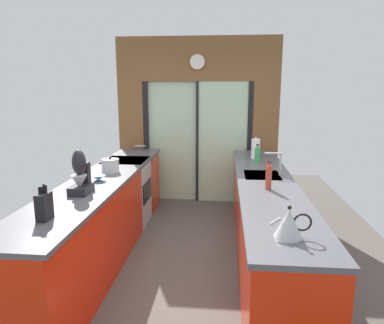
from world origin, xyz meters
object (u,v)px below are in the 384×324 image
object	(u,v)px
mixing_bowl_far	(140,148)
soap_bottle_near	(269,177)
paper_towel_roll	(256,149)
mixing_bowl_near	(98,178)
soap_bottle_far	(257,155)
stock_pot	(110,165)
knife_block	(44,206)
oven_range	(127,192)
stand_mixer	(80,177)
kettle	(289,223)

from	to	relation	value
mixing_bowl_far	soap_bottle_near	xyz separation A→B (m)	(1.78, -2.07, 0.08)
soap_bottle_near	paper_towel_roll	distance (m)	1.58
mixing_bowl_near	soap_bottle_far	distance (m)	2.11
stock_pot	paper_towel_roll	xyz separation A→B (m)	(1.78, 1.00, 0.06)
mixing_bowl_far	paper_towel_roll	distance (m)	1.85
mixing_bowl_far	soap_bottle_far	size ratio (longest dim) A/B	0.83
soap_bottle_far	mixing_bowl_far	bearing A→B (deg)	156.18
mixing_bowl_near	mixing_bowl_far	distance (m)	1.91
mixing_bowl_far	knife_block	xyz separation A→B (m)	(0.00, -3.07, 0.07)
mixing_bowl_far	soap_bottle_near	bearing A→B (deg)	-49.30
oven_range	paper_towel_roll	bearing A→B (deg)	8.96
soap_bottle_near	stand_mixer	bearing A→B (deg)	-170.47
knife_block	soap_bottle_far	bearing A→B (deg)	52.04
mixing_bowl_far	mixing_bowl_near	bearing A→B (deg)	-90.00
mixing_bowl_near	stand_mixer	xyz separation A→B (m)	(0.00, -0.46, 0.13)
stand_mixer	mixing_bowl_far	bearing A→B (deg)	90.00
soap_bottle_near	kettle	bearing A→B (deg)	-89.89
stand_mixer	soap_bottle_near	size ratio (longest dim) A/B	1.47
oven_range	stand_mixer	distance (m)	1.71
kettle	oven_range	bearing A→B (deg)	126.32
oven_range	mixing_bowl_far	xyz separation A→B (m)	(0.02, 0.78, 0.50)
oven_range	knife_block	size ratio (longest dim) A/B	3.26
stand_mixer	paper_towel_roll	distance (m)	2.59
mixing_bowl_far	kettle	xyz separation A→B (m)	(1.78, -3.22, 0.06)
paper_towel_roll	soap_bottle_far	bearing A→B (deg)	-90.00
mixing_bowl_near	stand_mixer	world-z (taller)	stand_mixer
soap_bottle_near	soap_bottle_far	distance (m)	1.28
stock_pot	soap_bottle_far	bearing A→B (deg)	21.57
stock_pot	paper_towel_roll	size ratio (longest dim) A/B	0.68
kettle	soap_bottle_far	distance (m)	2.44
knife_block	oven_range	bearing A→B (deg)	90.46
stand_mixer	stock_pot	size ratio (longest dim) A/B	2.03
stock_pot	kettle	size ratio (longest dim) A/B	0.75
soap_bottle_near	paper_towel_roll	xyz separation A→B (m)	(-0.00, 1.58, 0.01)
mixing_bowl_near	kettle	distance (m)	2.22
soap_bottle_far	soap_bottle_near	bearing A→B (deg)	-90.00
oven_range	soap_bottle_near	world-z (taller)	soap_bottle_near
mixing_bowl_far	soap_bottle_far	bearing A→B (deg)	-23.82
knife_block	kettle	xyz separation A→B (m)	(1.78, -0.16, -0.01)
soap_bottle_far	kettle	bearing A→B (deg)	-89.95
mixing_bowl_far	stand_mixer	distance (m)	2.37
knife_block	stand_mixer	distance (m)	0.70
mixing_bowl_far	kettle	distance (m)	3.69
mixing_bowl_near	stand_mixer	distance (m)	0.48
stock_pot	kettle	distance (m)	2.49
mixing_bowl_far	stock_pot	size ratio (longest dim) A/B	0.99
mixing_bowl_far	paper_towel_roll	xyz separation A→B (m)	(1.78, -0.49, 0.10)
stock_pot	kettle	xyz separation A→B (m)	(1.78, -1.74, 0.02)
oven_range	mixing_bowl_near	world-z (taller)	mixing_bowl_near
mixing_bowl_far	soap_bottle_far	world-z (taller)	soap_bottle_far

